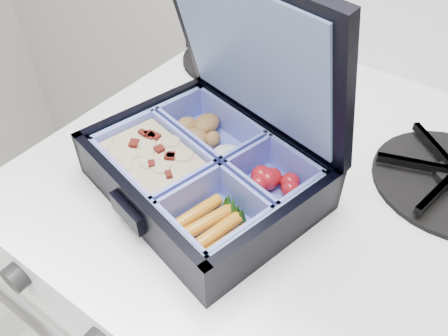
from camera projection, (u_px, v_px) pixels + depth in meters
The scene contains 4 objects.
stove at pixel (283, 332), 0.90m from camera, with size 0.64×0.64×0.96m, color white, non-canonical shape.
bento_box at pixel (203, 171), 0.51m from camera, with size 0.25×0.20×0.06m, color black, non-canonical shape.
burner_grate_rear at pixel (237, 55), 0.74m from camera, with size 0.18×0.18×0.02m, color black.
fork at pixel (270, 126), 0.61m from camera, with size 0.02×0.18×0.01m, color #A9A9A9, non-canonical shape.
Camera 1 is at (-0.36, 1.25, 1.34)m, focal length 35.00 mm.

